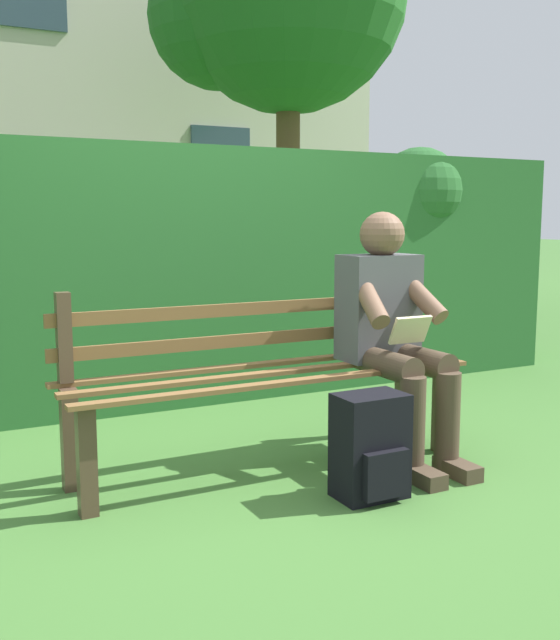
{
  "coord_description": "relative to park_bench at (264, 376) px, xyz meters",
  "views": [
    {
      "loc": [
        1.49,
        2.97,
        1.17
      ],
      "look_at": [
        0.0,
        0.1,
        0.72
      ],
      "focal_mm": 41.4,
      "sensor_mm": 36.0,
      "label": 1
    }
  ],
  "objects": [
    {
      "name": "person_seated",
      "position": [
        -0.61,
        0.17,
        0.21
      ],
      "size": [
        0.44,
        0.73,
        1.2
      ],
      "color": "#4C4C51",
      "rests_on": "ground"
    },
    {
      "name": "hedge_backdrop",
      "position": [
        -0.51,
        -1.52,
        0.41
      ],
      "size": [
        4.98,
        0.79,
        1.68
      ],
      "color": "#265B28",
      "rests_on": "ground"
    },
    {
      "name": "building_facade",
      "position": [
        -0.17,
        -8.54,
        2.88
      ],
      "size": [
        10.23,
        3.19,
        6.63
      ],
      "color": "beige",
      "rests_on": "ground"
    },
    {
      "name": "park_bench",
      "position": [
        0.0,
        0.0,
        0.0
      ],
      "size": [
        1.92,
        0.47,
        0.85
      ],
      "color": "#4C3828",
      "rests_on": "ground"
    },
    {
      "name": "backpack",
      "position": [
        -0.22,
        0.57,
        -0.22
      ],
      "size": [
        0.29,
        0.27,
        0.44
      ],
      "color": "black",
      "rests_on": "ground"
    },
    {
      "name": "ground",
      "position": [
        0.0,
        0.06,
        -0.43
      ],
      "size": [
        60.0,
        60.0,
        0.0
      ],
      "primitive_type": "plane",
      "color": "#3D6B2D"
    }
  ]
}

